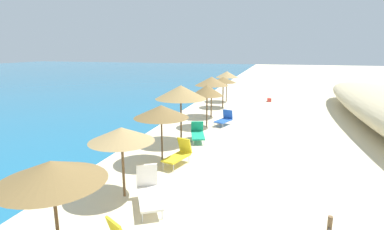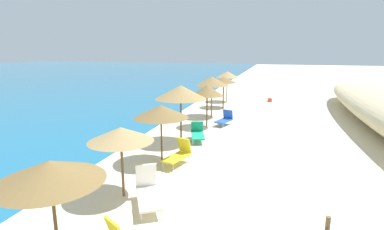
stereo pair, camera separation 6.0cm
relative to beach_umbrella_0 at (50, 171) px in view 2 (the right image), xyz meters
The scene contains 14 objects.
ground_plane 11.08m from the beach_umbrella_0, 14.07° to the right, with size 160.00×160.00×0.00m, color beige.
beach_umbrella_0 is the anchor object (origin of this frame).
beach_umbrella_1 3.23m from the beach_umbrella_0, ahead, with size 2.10×2.10×2.35m.
beach_umbrella_2 6.43m from the beach_umbrella_0, ahead, with size 2.29×2.29×2.49m.
beach_umbrella_3 9.37m from the beach_umbrella_0, ahead, with size 2.59×2.59×2.98m.
beach_umbrella_4 12.78m from the beach_umbrella_0, ahead, with size 1.98×1.98×2.62m.
beach_umbrella_5 15.72m from the beach_umbrella_0, ahead, with size 2.32×2.32×2.85m.
beach_umbrella_6 19.37m from the beach_umbrella_0, ahead, with size 2.08×2.08×2.51m.
beach_umbrella_7 22.24m from the beach_umbrella_0, ahead, with size 2.02×2.02×2.76m.
lounge_chair_0 6.63m from the beach_umbrella_0, ahead, with size 1.56×0.96×1.07m.
lounge_chair_1 13.74m from the beach_umbrella_0, ahead, with size 1.47×1.05×0.93m.
lounge_chair_2 3.48m from the beach_umbrella_0, 18.02° to the right, with size 1.76×1.39×1.19m.
lounge_chair_4 10.08m from the beach_umbrella_0, ahead, with size 1.71×1.12×0.93m.
cooler_box 23.76m from the beach_umbrella_0, ahead, with size 0.54×0.31×0.31m, color red.
Camera 2 is at (-15.58, -2.03, 4.78)m, focal length 28.47 mm.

